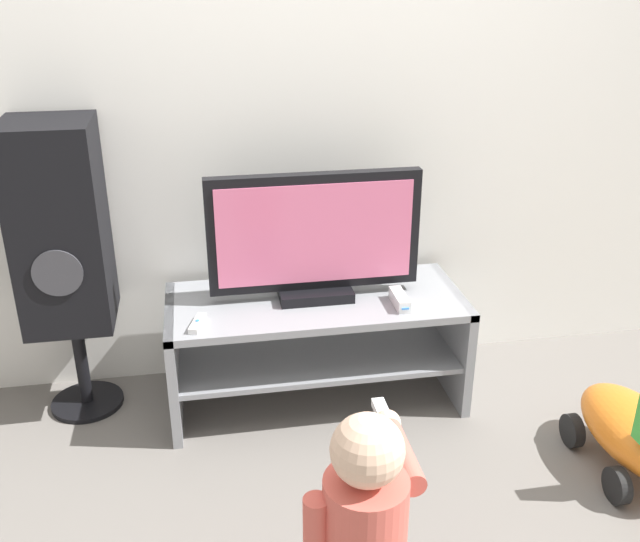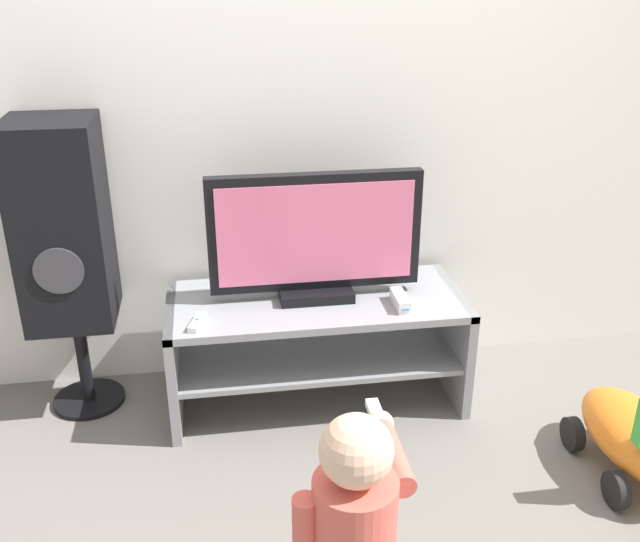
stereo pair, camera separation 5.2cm
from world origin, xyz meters
TOP-DOWN VIEW (x-y plane):
  - ground_plane at (0.00, 0.00)m, footprint 16.00×16.00m
  - wall_back at (0.00, 0.58)m, footprint 10.00×0.06m
  - tv_stand at (0.00, 0.25)m, footprint 1.17×0.50m
  - television at (0.00, 0.27)m, footprint 0.82×0.20m
  - game_console at (0.31, 0.13)m, footprint 0.05×0.16m
  - remote_primary at (-0.46, 0.10)m, footprint 0.07×0.13m
  - child at (-0.09, -0.99)m, footprint 0.30×0.45m
  - speaker_tower at (-0.94, 0.36)m, footprint 0.32×0.34m
  - ride_on_toy at (1.05, -0.39)m, footprint 0.34×0.56m

SIDE VIEW (x-z plane):
  - ground_plane at x=0.00m, z-range 0.00..0.00m
  - ride_on_toy at x=1.05m, z-range -0.05..0.36m
  - tv_stand at x=0.00m, z-range 0.08..0.54m
  - child at x=-0.09m, z-range 0.07..0.85m
  - remote_primary at x=-0.46m, z-range 0.46..0.49m
  - game_console at x=0.31m, z-range 0.46..0.51m
  - television at x=0.00m, z-range 0.46..0.96m
  - speaker_tower at x=-0.94m, z-range 0.18..1.35m
  - wall_back at x=0.00m, z-range 0.00..2.60m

